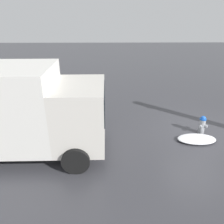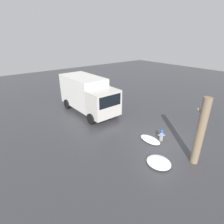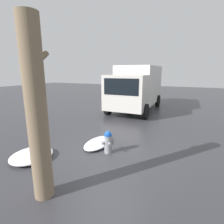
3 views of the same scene
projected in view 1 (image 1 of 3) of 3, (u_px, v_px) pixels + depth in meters
ground_plane at (200, 133)px, 9.35m from camera, size 60.00×60.00×0.00m
fire_hydrant at (202, 124)px, 9.18m from camera, size 0.39×0.39×0.80m
delivery_truck at (8, 109)px, 7.43m from camera, size 6.39×2.79×3.16m
pedestrian at (50, 130)px, 7.72m from camera, size 0.36×0.36×1.66m
snow_pile_curbside at (197, 139)px, 8.74m from camera, size 1.53×0.82×0.18m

